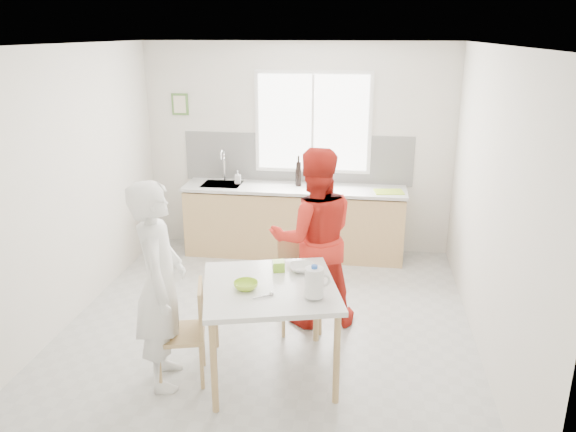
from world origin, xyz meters
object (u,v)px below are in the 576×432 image
(chair_far, at_px, (298,278))
(milk_jug, at_px, (315,282))
(person_white, at_px, (160,286))
(wine_bottle_b, at_px, (298,174))
(dining_table, at_px, (270,294))
(bowl_white, at_px, (302,268))
(person_red, at_px, (314,238))
(wine_bottle_a, at_px, (299,174))
(chair_left, at_px, (188,328))
(bowl_green, at_px, (246,285))

(chair_far, distance_m, milk_jug, 1.20)
(person_white, bearing_deg, wine_bottle_b, -28.41)
(dining_table, bearing_deg, person_white, -165.05)
(bowl_white, height_order, wine_bottle_b, wine_bottle_b)
(person_red, xyz_separation_m, milk_jug, (0.12, -1.15, 0.07))
(person_red, distance_m, bowl_white, 0.65)
(wine_bottle_b, bearing_deg, milk_jug, -80.38)
(wine_bottle_a, bearing_deg, person_red, -78.19)
(milk_jug, bearing_deg, chair_left, 164.43)
(person_white, distance_m, wine_bottle_a, 3.10)
(chair_far, relative_size, wine_bottle_b, 3.00)
(chair_far, xyz_separation_m, milk_jug, (0.26, -1.07, 0.47))
(person_white, height_order, wine_bottle_b, person_white)
(bowl_white, relative_size, wine_bottle_a, 0.71)
(chair_far, distance_m, bowl_white, 0.67)
(chair_left, xyz_separation_m, bowl_green, (0.48, 0.08, 0.39))
(bowl_white, height_order, milk_jug, milk_jug)
(wine_bottle_b, bearing_deg, chair_far, -82.60)
(wine_bottle_a, bearing_deg, chair_far, -82.76)
(bowl_white, relative_size, milk_jug, 0.87)
(chair_far, xyz_separation_m, wine_bottle_b, (-0.25, 1.94, 0.57))
(bowl_green, relative_size, milk_jug, 0.76)
(person_white, bearing_deg, chair_far, -56.48)
(bowl_white, bearing_deg, chair_left, -150.81)
(chair_far, distance_m, wine_bottle_a, 2.00)
(milk_jug, bearing_deg, person_red, 81.02)
(person_white, distance_m, bowl_green, 0.69)
(person_white, relative_size, milk_jug, 6.71)
(bowl_white, bearing_deg, dining_table, -125.25)
(bowl_green, height_order, wine_bottle_b, wine_bottle_b)
(person_white, distance_m, person_red, 1.64)
(chair_far, height_order, bowl_white, chair_far)
(chair_left, relative_size, chair_far, 0.95)
(bowl_green, bearing_deg, person_white, -169.23)
(wine_bottle_a, distance_m, wine_bottle_b, 0.05)
(dining_table, height_order, person_red, person_red)
(bowl_white, distance_m, milk_jug, 0.54)
(person_red, distance_m, wine_bottle_b, 1.90)
(dining_table, height_order, chair_left, chair_left)
(bowl_green, distance_m, wine_bottle_a, 2.88)
(bowl_green, relative_size, wine_bottle_b, 0.66)
(chair_left, bearing_deg, wine_bottle_a, 154.53)
(chair_left, height_order, person_white, person_white)
(person_white, relative_size, wine_bottle_b, 5.82)
(chair_left, distance_m, wine_bottle_a, 3.06)
(dining_table, relative_size, bowl_green, 6.63)
(person_white, distance_m, wine_bottle_b, 3.14)
(person_red, bearing_deg, chair_left, 36.04)
(bowl_white, bearing_deg, bowl_green, -134.09)
(wine_bottle_a, xyz_separation_m, wine_bottle_b, (-0.01, 0.05, -0.01))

